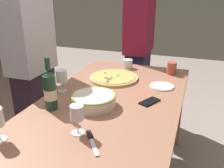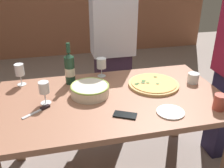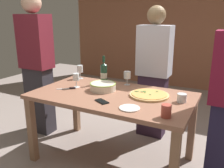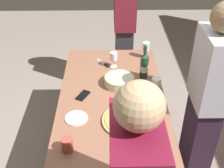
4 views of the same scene
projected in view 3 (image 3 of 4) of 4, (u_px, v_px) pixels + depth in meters
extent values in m
plane|color=gray|center=(112.00, 159.00, 2.61)|extent=(8.00, 8.00, 0.00)
cube|color=#93614A|center=(112.00, 96.00, 2.41)|extent=(1.60, 0.90, 0.04)
cube|color=#90684C|center=(32.00, 130.00, 2.51)|extent=(0.07, 0.07, 0.71)
cube|color=#90684C|center=(76.00, 106.00, 3.18)|extent=(0.07, 0.07, 0.71)
cube|color=#90684C|center=(192.00, 129.00, 2.52)|extent=(0.07, 0.07, 0.71)
cube|color=#965B40|center=(183.00, 23.00, 4.96)|extent=(5.12, 0.16, 2.72)
cylinder|color=tan|center=(149.00, 95.00, 2.34)|extent=(0.39, 0.39, 0.02)
cylinder|color=#EBA150|center=(149.00, 94.00, 2.33)|extent=(0.35, 0.35, 0.01)
cylinder|color=#4A6237|center=(142.00, 92.00, 2.38)|extent=(0.03, 0.03, 0.00)
cylinder|color=#466A38|center=(138.00, 91.00, 2.39)|extent=(0.02, 0.02, 0.00)
cylinder|color=#3C622B|center=(136.00, 91.00, 2.39)|extent=(0.03, 0.03, 0.00)
cylinder|color=#3C7031|center=(144.00, 91.00, 2.40)|extent=(0.03, 0.03, 0.00)
cylinder|color=#4C6E2D|center=(145.00, 93.00, 2.36)|extent=(0.02, 0.02, 0.00)
cylinder|color=#4F642E|center=(157.00, 92.00, 2.39)|extent=(0.03, 0.03, 0.00)
cylinder|color=#4C6A37|center=(150.00, 95.00, 2.30)|extent=(0.02, 0.02, 0.00)
cylinder|color=silver|center=(103.00, 87.00, 2.52)|extent=(0.27, 0.27, 0.08)
torus|color=#94B64E|center=(103.00, 84.00, 2.51)|extent=(0.28, 0.28, 0.01)
cylinder|color=#1C3F2B|center=(104.00, 74.00, 2.74)|extent=(0.08, 0.08, 0.22)
cone|color=#1C3F2B|center=(104.00, 64.00, 2.71)|extent=(0.08, 0.08, 0.03)
cylinder|color=#1C3F2B|center=(104.00, 59.00, 2.69)|extent=(0.03, 0.03, 0.07)
cylinder|color=#EBE6CB|center=(104.00, 75.00, 2.75)|extent=(0.08, 0.08, 0.06)
cylinder|color=white|center=(80.00, 78.00, 2.99)|extent=(0.07, 0.07, 0.00)
cylinder|color=white|center=(80.00, 75.00, 2.98)|extent=(0.01, 0.01, 0.08)
cylinder|color=white|center=(80.00, 69.00, 2.95)|extent=(0.07, 0.07, 0.09)
cylinder|color=white|center=(77.00, 87.00, 2.62)|extent=(0.07, 0.07, 0.00)
cylinder|color=white|center=(76.00, 84.00, 2.61)|extent=(0.01, 0.01, 0.08)
cylinder|color=white|center=(76.00, 77.00, 2.59)|extent=(0.07, 0.07, 0.08)
cylinder|color=maroon|center=(76.00, 79.00, 2.60)|extent=(0.06, 0.06, 0.02)
cylinder|color=white|center=(127.00, 85.00, 2.72)|extent=(0.07, 0.07, 0.00)
cylinder|color=white|center=(127.00, 81.00, 2.71)|extent=(0.01, 0.01, 0.07)
cylinder|color=white|center=(127.00, 75.00, 2.69)|extent=(0.08, 0.08, 0.08)
cylinder|color=maroon|center=(127.00, 77.00, 2.70)|extent=(0.07, 0.07, 0.02)
cylinder|color=#B6493B|center=(166.00, 111.00, 1.84)|extent=(0.08, 0.08, 0.10)
cylinder|color=white|center=(182.00, 98.00, 2.17)|extent=(0.09, 0.09, 0.08)
cylinder|color=white|center=(130.00, 108.00, 2.02)|extent=(0.18, 0.18, 0.01)
cube|color=black|center=(102.00, 101.00, 2.18)|extent=(0.16, 0.13, 0.01)
cube|color=silver|center=(63.00, 89.00, 2.56)|extent=(0.13, 0.10, 0.01)
cube|color=black|center=(72.00, 88.00, 2.57)|extent=(0.07, 0.06, 0.02)
cube|color=#302D34|center=(40.00, 100.00, 3.14)|extent=(0.33, 0.20, 0.87)
cube|color=maroon|center=(35.00, 42.00, 2.93)|extent=(0.39, 0.24, 0.65)
sphere|color=#D4A68A|center=(31.00, 3.00, 2.81)|extent=(0.24, 0.24, 0.24)
cube|color=#2E1D2F|center=(152.00, 105.00, 3.06)|extent=(0.34, 0.20, 0.80)
cube|color=silver|center=(155.00, 51.00, 2.87)|extent=(0.40, 0.24, 0.60)
sphere|color=olive|center=(156.00, 15.00, 2.75)|extent=(0.22, 0.22, 0.22)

